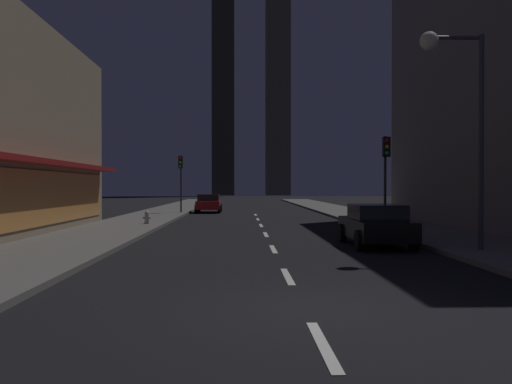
% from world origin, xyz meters
% --- Properties ---
extents(ground_plane, '(78.00, 136.00, 0.10)m').
position_xyz_m(ground_plane, '(0.00, 32.00, -0.05)').
color(ground_plane, black).
extents(sidewalk_right, '(4.00, 76.00, 0.15)m').
position_xyz_m(sidewalk_right, '(7.00, 32.00, 0.07)').
color(sidewalk_right, '#605E59').
rests_on(sidewalk_right, ground).
extents(sidewalk_left, '(4.00, 76.00, 0.15)m').
position_xyz_m(sidewalk_left, '(-7.00, 32.00, 0.07)').
color(sidewalk_left, '#605E59').
rests_on(sidewalk_left, ground).
extents(lane_marking_center, '(0.16, 33.40, 0.01)m').
position_xyz_m(lane_marking_center, '(0.00, 13.60, 0.01)').
color(lane_marking_center, silver).
rests_on(lane_marking_center, ground).
extents(skyscraper_distant_tall, '(5.14, 5.66, 75.99)m').
position_xyz_m(skyscraper_distant_tall, '(-5.09, 113.36, 37.99)').
color(skyscraper_distant_tall, '#353227').
rests_on(skyscraper_distant_tall, ground).
extents(skyscraper_distant_mid, '(5.66, 5.13, 72.15)m').
position_xyz_m(skyscraper_distant_mid, '(7.62, 114.22, 36.07)').
color(skyscraper_distant_mid, brown).
rests_on(skyscraper_distant_mid, ground).
extents(car_parked_near, '(1.98, 4.24, 1.45)m').
position_xyz_m(car_parked_near, '(3.60, 9.22, 0.74)').
color(car_parked_near, black).
rests_on(car_parked_near, ground).
extents(car_parked_far, '(1.98, 4.24, 1.45)m').
position_xyz_m(car_parked_far, '(-3.60, 32.82, 0.74)').
color(car_parked_far, '#B21919').
rests_on(car_parked_far, ground).
extents(fire_hydrant_far_left, '(0.42, 0.30, 0.65)m').
position_xyz_m(fire_hydrant_far_left, '(-5.90, 18.34, 0.45)').
color(fire_hydrant_far_left, '#B2B2B2').
rests_on(fire_hydrant_far_left, sidewalk_left).
extents(traffic_light_near_right, '(0.32, 0.48, 4.20)m').
position_xyz_m(traffic_light_near_right, '(5.50, 14.77, 3.19)').
color(traffic_light_near_right, '#2D2D2D').
rests_on(traffic_light_near_right, sidewalk_right).
extents(traffic_light_far_left, '(0.32, 0.48, 4.20)m').
position_xyz_m(traffic_light_far_left, '(-5.50, 30.11, 3.19)').
color(traffic_light_far_left, '#2D2D2D').
rests_on(traffic_light_far_left, sidewalk_left).
extents(street_lamp_right, '(1.96, 0.56, 6.58)m').
position_xyz_m(street_lamp_right, '(5.38, 6.89, 5.07)').
color(street_lamp_right, '#38383D').
rests_on(street_lamp_right, sidewalk_right).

